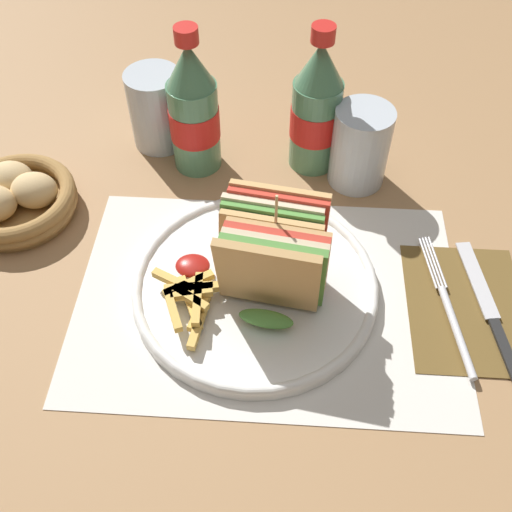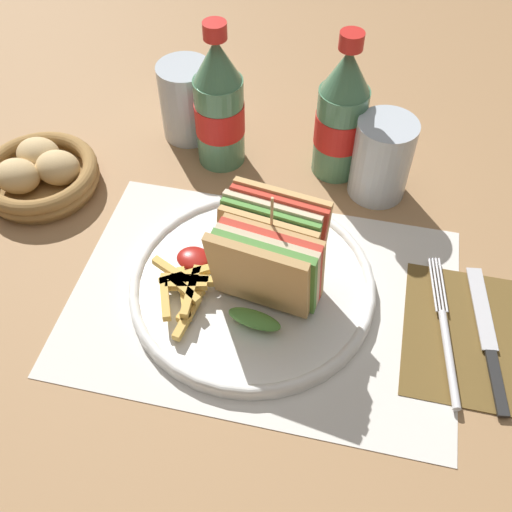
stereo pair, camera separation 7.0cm
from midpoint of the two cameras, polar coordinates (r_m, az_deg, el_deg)
name	(u,v)px [view 2 (the right image)]	position (r m, az deg, el deg)	size (l,w,h in m)	color
ground_plane	(264,299)	(0.71, 3.55, -4.30)	(4.00, 4.00, 0.00)	#9E754C
placemat	(264,300)	(0.71, 3.58, -4.35)	(0.45, 0.31, 0.00)	silver
plate_main	(252,285)	(0.71, 2.46, -2.93)	(0.29, 0.29, 0.02)	white
club_sandwich	(270,258)	(0.65, 4.41, -0.41)	(0.12, 0.13, 0.15)	tan
fries_pile	(184,290)	(0.68, -3.93, -3.40)	(0.09, 0.10, 0.02)	gold
ketchup_blob	(194,258)	(0.71, -3.20, -0.37)	(0.04, 0.03, 0.01)	maroon
napkin	(465,334)	(0.73, 21.88, -7.06)	(0.14, 0.18, 0.00)	brown
fork	(447,342)	(0.71, 20.44, -7.83)	(0.04, 0.20, 0.01)	silver
knife	(488,338)	(0.73, 23.81, -7.31)	(0.04, 0.19, 0.00)	black
coke_bottle_near	(219,106)	(0.82, -1.05, 13.97)	(0.07, 0.07, 0.21)	#4C7F5B
coke_bottle_far	(341,117)	(0.82, 10.62, 12.81)	(0.07, 0.07, 0.21)	#4C7F5B
glass_near	(381,163)	(0.82, 14.23, 8.43)	(0.08, 0.08, 0.11)	silver
glass_far	(187,101)	(0.89, -4.32, 14.41)	(0.08, 0.08, 0.11)	silver
bread_basket	(40,174)	(0.86, -17.74, 7.35)	(0.16, 0.16, 0.06)	olive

